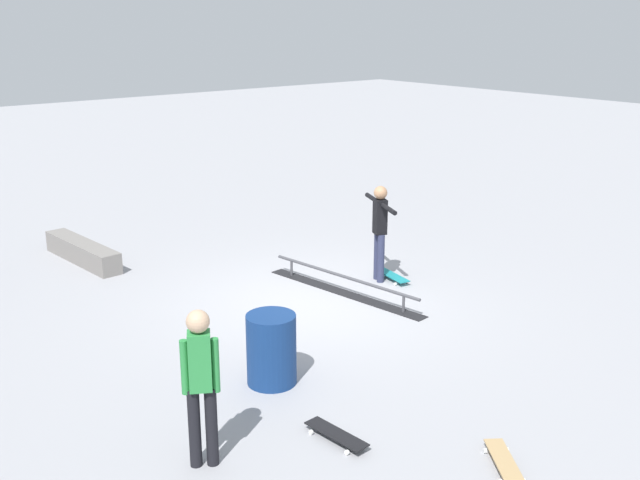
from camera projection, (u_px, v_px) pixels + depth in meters
ground_plane at (313, 302)px, 11.96m from camera, size 60.00×60.00×0.00m
grind_rail at (344, 285)px, 12.30m from camera, size 3.22×0.63×0.31m
skate_ledge at (83, 252)px, 13.85m from camera, size 2.26×0.53×0.38m
skater_main at (380, 226)px, 12.67m from camera, size 1.25×0.59×1.65m
skateboard_main at (392, 276)px, 12.95m from camera, size 0.82×0.37×0.09m
bystander_green_shirt at (201, 380)px, 7.39m from camera, size 0.28×0.36×1.68m
loose_skateboard_natural at (504, 461)px, 7.58m from camera, size 0.77×0.63×0.09m
loose_skateboard_black at (336, 434)px, 8.07m from camera, size 0.81×0.30×0.09m
trash_bin at (271, 349)px, 9.24m from camera, size 0.61×0.61×0.89m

